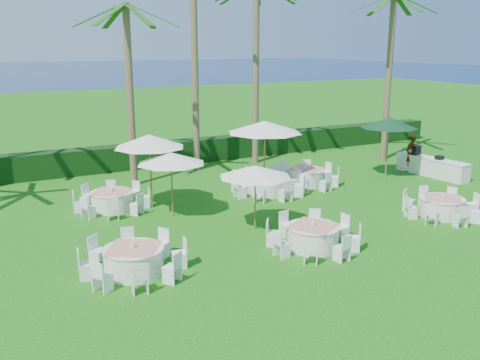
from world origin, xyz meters
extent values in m
plane|color=#17520E|center=(0.00, 0.00, 0.00)|extent=(120.00, 120.00, 0.00)
cube|color=black|center=(0.00, 12.00, 0.60)|extent=(34.00, 1.00, 1.20)
plane|color=#082352|center=(0.00, 102.00, 0.00)|extent=(260.00, 260.00, 0.00)
cylinder|color=silver|center=(-5.85, -0.35, 0.35)|extent=(1.61, 1.61, 0.70)
cylinder|color=silver|center=(-5.85, -0.35, 0.71)|extent=(1.68, 1.68, 0.03)
cube|color=tan|center=(-5.85, -0.35, 0.73)|extent=(1.79, 1.79, 0.01)
cylinder|color=silver|center=(-5.85, -0.35, 0.82)|extent=(0.11, 0.11, 0.15)
cube|color=white|center=(-4.82, 0.37, 0.42)|extent=(0.55, 0.55, 0.84)
cube|color=white|center=(-5.63, 0.89, 0.42)|extent=(0.45, 0.45, 0.84)
cube|color=white|center=(-6.57, 0.68, 0.42)|extent=(0.55, 0.55, 0.84)
cube|color=white|center=(-7.09, -0.13, 0.42)|extent=(0.45, 0.45, 0.84)
cube|color=white|center=(-6.88, -1.07, 0.42)|extent=(0.55, 0.55, 0.84)
cube|color=white|center=(-6.06, -1.59, 0.42)|extent=(0.45, 0.45, 0.84)
cube|color=white|center=(-5.12, -1.38, 0.42)|extent=(0.55, 0.55, 0.84)
cube|color=white|center=(-4.61, -0.57, 0.42)|extent=(0.45, 0.45, 0.84)
cylinder|color=silver|center=(-0.43, -1.10, 0.34)|extent=(1.58, 1.58, 0.68)
cylinder|color=silver|center=(-0.43, -1.10, 0.69)|extent=(1.64, 1.64, 0.03)
cube|color=tan|center=(-0.43, -1.10, 0.72)|extent=(1.74, 1.74, 0.01)
cylinder|color=silver|center=(-0.43, -1.10, 0.80)|extent=(0.11, 0.11, 0.15)
cube|color=white|center=(0.79, -0.94, 0.41)|extent=(0.43, 0.43, 0.82)
cube|color=white|center=(0.32, -0.12, 0.41)|extent=(0.54, 0.54, 0.82)
cube|color=white|center=(-0.59, 0.12, 0.41)|extent=(0.43, 0.43, 0.82)
cube|color=white|center=(-1.41, -0.35, 0.41)|extent=(0.54, 0.54, 0.82)
cube|color=white|center=(-1.65, -1.26, 0.41)|extent=(0.43, 0.43, 0.82)
cube|color=white|center=(-1.18, -2.08, 0.41)|extent=(0.54, 0.54, 0.82)
cube|color=white|center=(-0.27, -2.32, 0.41)|extent=(0.43, 0.43, 0.82)
cube|color=white|center=(0.55, -1.85, 0.41)|extent=(0.54, 0.54, 0.82)
cylinder|color=silver|center=(5.52, -0.72, 0.33)|extent=(1.53, 1.53, 0.66)
cylinder|color=silver|center=(5.52, -0.72, 0.67)|extent=(1.59, 1.59, 0.03)
cube|color=tan|center=(5.52, -0.72, 0.70)|extent=(1.74, 1.74, 0.01)
cylinder|color=silver|center=(5.52, -0.72, 0.78)|extent=(0.11, 0.11, 0.14)
cube|color=white|center=(6.58, -0.17, 0.40)|extent=(0.50, 0.50, 0.80)
cube|color=white|center=(5.88, 0.42, 0.40)|extent=(0.47, 0.47, 0.80)
cube|color=white|center=(4.96, 0.34, 0.40)|extent=(0.50, 0.50, 0.80)
cube|color=white|center=(4.38, -0.36, 0.40)|extent=(0.47, 0.47, 0.80)
cube|color=white|center=(4.46, -1.28, 0.40)|extent=(0.50, 0.50, 0.80)
cube|color=white|center=(5.16, -1.86, 0.40)|extent=(0.47, 0.47, 0.80)
cube|color=white|center=(6.07, -1.78, 0.40)|extent=(0.50, 0.50, 0.80)
cube|color=white|center=(6.66, -1.08, 0.40)|extent=(0.47, 0.47, 0.80)
cylinder|color=silver|center=(-4.89, 5.64, 0.34)|extent=(1.56, 1.56, 0.68)
cylinder|color=silver|center=(-4.89, 5.64, 0.69)|extent=(1.62, 1.62, 0.03)
cube|color=tan|center=(-4.89, 5.64, 0.71)|extent=(1.75, 1.75, 0.01)
cylinder|color=silver|center=(-4.89, 5.64, 0.80)|extent=(0.11, 0.11, 0.14)
cube|color=white|center=(-3.86, 6.28, 0.41)|extent=(0.52, 0.52, 0.81)
cube|color=white|center=(-4.62, 6.82, 0.41)|extent=(0.45, 0.45, 0.81)
cube|color=white|center=(-5.53, 6.67, 0.41)|extent=(0.52, 0.52, 0.81)
cube|color=white|center=(-6.07, 5.91, 0.41)|extent=(0.45, 0.45, 0.81)
cube|color=white|center=(-5.92, 4.99, 0.41)|extent=(0.52, 0.52, 0.81)
cube|color=white|center=(-5.16, 4.45, 0.41)|extent=(0.45, 0.45, 0.81)
cube|color=white|center=(-4.24, 4.60, 0.41)|extent=(0.52, 0.52, 0.81)
cube|color=white|center=(-3.70, 5.36, 0.41)|extent=(0.45, 0.45, 0.81)
cylinder|color=silver|center=(1.47, 4.84, 0.37)|extent=(1.71, 1.71, 0.74)
cylinder|color=silver|center=(1.47, 4.84, 0.75)|extent=(1.78, 1.78, 0.03)
cube|color=tan|center=(1.47, 4.84, 0.78)|extent=(1.79, 1.79, 0.01)
cylinder|color=silver|center=(1.47, 4.84, 0.86)|extent=(0.12, 0.12, 0.16)
cube|color=white|center=(2.39, 5.81, 0.45)|extent=(0.59, 0.59, 0.89)
cube|color=white|center=(1.43, 6.18, 0.45)|extent=(0.43, 0.43, 0.89)
cube|color=white|center=(0.50, 5.77, 0.45)|extent=(0.59, 0.59, 0.89)
cube|color=white|center=(0.13, 4.81, 0.45)|extent=(0.43, 0.43, 0.89)
cube|color=white|center=(0.54, 3.88, 0.45)|extent=(0.59, 0.59, 0.89)
cube|color=white|center=(1.50, 3.51, 0.45)|extent=(0.43, 0.43, 0.89)
cube|color=white|center=(2.43, 3.92, 0.45)|extent=(0.59, 0.59, 0.89)
cube|color=white|center=(2.80, 4.88, 0.45)|extent=(0.43, 0.43, 0.89)
cylinder|color=silver|center=(3.63, 5.25, 0.35)|extent=(1.61, 1.61, 0.70)
cylinder|color=silver|center=(3.63, 5.25, 0.71)|extent=(1.68, 1.68, 0.03)
cube|color=tan|center=(3.63, 5.25, 0.73)|extent=(1.78, 1.78, 0.01)
cylinder|color=silver|center=(3.63, 5.25, 0.82)|extent=(0.11, 0.11, 0.15)
cube|color=white|center=(4.88, 5.44, 0.42)|extent=(0.45, 0.45, 0.84)
cube|color=white|center=(4.38, 6.26, 0.42)|extent=(0.55, 0.55, 0.84)
cube|color=white|center=(3.44, 6.49, 0.42)|extent=(0.45, 0.45, 0.84)
cube|color=white|center=(2.62, 6.00, 0.42)|extent=(0.55, 0.55, 0.84)
cube|color=white|center=(2.39, 5.06, 0.42)|extent=(0.45, 0.45, 0.84)
cube|color=white|center=(2.89, 4.24, 0.42)|extent=(0.55, 0.55, 0.84)
cube|color=white|center=(3.82, 4.01, 0.42)|extent=(0.45, 0.45, 0.84)
cube|color=white|center=(4.65, 4.50, 0.42)|extent=(0.55, 0.55, 0.84)
cylinder|color=brown|center=(-3.13, 3.86, 1.14)|extent=(0.05, 0.05, 2.27)
cone|color=silver|center=(-3.13, 3.86, 2.16)|extent=(2.47, 2.47, 0.41)
sphere|color=brown|center=(-3.13, 3.86, 2.30)|extent=(0.09, 0.09, 0.09)
cylinder|color=brown|center=(-1.18, 1.21, 1.07)|extent=(0.05, 0.05, 2.13)
cone|color=silver|center=(-1.18, 1.21, 2.03)|extent=(2.46, 2.46, 0.38)
sphere|color=brown|center=(-1.18, 1.21, 2.16)|extent=(0.09, 0.09, 0.09)
cylinder|color=brown|center=(-3.47, 5.19, 1.36)|extent=(0.07, 0.07, 2.73)
cone|color=silver|center=(-3.47, 5.19, 2.59)|extent=(2.67, 2.67, 0.49)
sphere|color=brown|center=(-3.47, 5.19, 2.76)|extent=(0.11, 0.11, 0.11)
cylinder|color=brown|center=(1.76, 5.66, 1.41)|extent=(0.07, 0.07, 2.82)
cone|color=silver|center=(1.76, 5.66, 2.68)|extent=(3.21, 3.21, 0.51)
sphere|color=brown|center=(1.76, 5.66, 2.86)|extent=(0.11, 0.11, 0.11)
cylinder|color=brown|center=(7.85, 4.75, 1.35)|extent=(0.06, 0.06, 2.71)
cone|color=#0E351B|center=(7.85, 4.75, 2.57)|extent=(2.63, 2.63, 0.49)
sphere|color=brown|center=(7.85, 4.75, 2.74)|extent=(0.11, 0.11, 0.11)
cube|color=silver|center=(9.93, 3.89, 0.41)|extent=(1.08, 3.68, 0.82)
cube|color=white|center=(9.93, 3.89, 0.83)|extent=(1.13, 3.73, 0.04)
cube|color=black|center=(9.82, 4.97, 1.08)|extent=(0.46, 0.54, 0.45)
cube|color=black|center=(9.96, 3.53, 0.94)|extent=(0.35, 0.35, 0.18)
imported|color=gray|center=(9.62, 5.03, 0.89)|extent=(0.76, 0.64, 1.78)
cylinder|color=brown|center=(-3.06, 8.86, 3.86)|extent=(0.32, 0.32, 7.73)
cube|color=#134F15|center=(-2.03, 8.49, 7.24)|extent=(2.17, 1.01, 1.00)
cube|color=#134F15|center=(-2.23, 9.56, 7.24)|extent=(1.87, 1.64, 1.00)
cube|color=#134F15|center=(-3.26, 9.94, 7.24)|extent=(0.67, 2.22, 1.00)
cube|color=#134F15|center=(-4.09, 9.23, 7.24)|extent=(2.17, 1.01, 1.00)
cube|color=#134F15|center=(-3.90, 8.15, 7.24)|extent=(1.87, 1.64, 1.00)
cube|color=#134F15|center=(-2.87, 7.78, 7.24)|extent=(0.67, 2.22, 1.00)
cylinder|color=brown|center=(0.53, 10.18, 4.95)|extent=(0.32, 0.32, 9.89)
cylinder|color=brown|center=(3.92, 10.31, 4.51)|extent=(0.32, 0.32, 9.01)
cylinder|color=brown|center=(10.49, 7.82, 4.26)|extent=(0.32, 0.32, 8.53)
cube|color=#134F15|center=(11.50, 8.26, 8.04)|extent=(2.13, 1.14, 1.00)
cube|color=#134F15|center=(10.62, 8.91, 8.04)|extent=(0.52, 2.22, 1.00)
cube|color=#134F15|center=(9.61, 8.47, 8.04)|extent=(1.94, 1.53, 1.00)
cube|color=#134F15|center=(9.49, 7.38, 8.04)|extent=(2.13, 1.14, 1.00)
cube|color=#134F15|center=(10.37, 6.73, 8.04)|extent=(0.52, 2.22, 1.00)
cube|color=#134F15|center=(11.38, 7.17, 8.04)|extent=(1.94, 1.53, 1.00)
camera|label=1|loc=(-9.56, -13.74, 6.14)|focal=40.00mm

